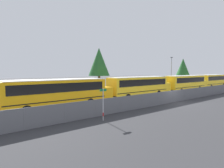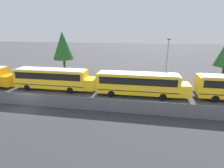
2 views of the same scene
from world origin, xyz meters
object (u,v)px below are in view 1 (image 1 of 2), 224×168
(school_bus_1, at_px, (60,91))
(light_pole, at_px, (171,71))
(school_bus_3, at_px, (186,82))
(tree_1, at_px, (183,67))
(school_bus_2, at_px, (140,85))
(school_bus_4, at_px, (213,80))
(street_sign, at_px, (103,104))
(tree_2, at_px, (99,62))

(school_bus_1, relative_size, light_pole, 1.66)
(school_bus_3, distance_m, tree_1, 17.86)
(school_bus_3, bearing_deg, school_bus_2, 178.23)
(school_bus_1, xyz_separation_m, school_bus_3, (27.00, 0.01, 0.00))
(school_bus_1, distance_m, school_bus_3, 27.00)
(school_bus_4, bearing_deg, school_bus_1, -179.30)
(street_sign, bearing_deg, light_pole, 24.39)
(school_bus_4, height_order, tree_2, tree_2)
(school_bus_4, bearing_deg, tree_1, 83.90)
(school_bus_1, xyz_separation_m, street_sign, (1.05, -7.18, -0.49))
(school_bus_2, relative_size, school_bus_4, 1.00)
(school_bus_2, height_order, tree_1, tree_1)
(school_bus_3, distance_m, tree_2, 18.59)
(school_bus_3, relative_size, tree_1, 1.60)
(school_bus_4, distance_m, tree_1, 9.73)
(tree_2, bearing_deg, school_bus_4, -16.98)
(school_bus_4, bearing_deg, school_bus_2, -179.84)
(school_bus_2, bearing_deg, school_bus_1, -178.24)
(school_bus_4, bearing_deg, school_bus_3, -177.96)
(school_bus_4, xyz_separation_m, tree_1, (0.97, 9.04, 3.47))
(school_bus_3, bearing_deg, school_bus_1, -179.99)
(school_bus_2, xyz_separation_m, school_bus_4, (27.11, 0.08, 0.00))
(school_bus_4, distance_m, light_pole, 11.40)
(school_bus_4, height_order, tree_1, tree_1)
(light_pole, bearing_deg, school_bus_1, -168.20)
(school_bus_1, height_order, street_sign, school_bus_1)
(street_sign, bearing_deg, school_bus_1, 98.33)
(street_sign, bearing_deg, tree_2, 57.84)
(school_bus_1, relative_size, tree_2, 1.46)
(school_bus_3, relative_size, school_bus_4, 1.00)
(street_sign, bearing_deg, school_bus_3, 15.49)
(school_bus_4, height_order, street_sign, school_bus_4)
(school_bus_1, distance_m, tree_2, 15.40)
(street_sign, relative_size, light_pole, 0.36)
(light_pole, bearing_deg, school_bus_2, -160.92)
(light_pole, height_order, tree_2, tree_2)
(tree_1, bearing_deg, tree_2, -179.79)
(school_bus_2, height_order, school_bus_3, same)
(school_bus_3, relative_size, light_pole, 1.66)
(light_pole, bearing_deg, tree_2, 171.77)
(school_bus_2, bearing_deg, street_sign, -148.84)
(school_bus_2, distance_m, tree_1, 29.72)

